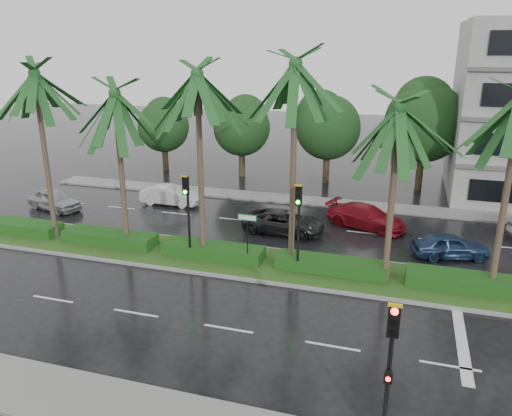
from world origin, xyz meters
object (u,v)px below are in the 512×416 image
(signal_near, at_px, (389,369))
(signal_median_left, at_px, (187,205))
(car_white, at_px, (170,195))
(car_blue, at_px, (450,246))
(car_darkgrey, at_px, (283,222))
(car_silver, at_px, (54,200))
(car_red, at_px, (366,217))
(street_sign, at_px, (247,227))

(signal_near, distance_m, signal_median_left, 13.93)
(car_white, height_order, car_blue, car_white)
(signal_median_left, relative_size, car_darkgrey, 0.93)
(car_silver, distance_m, car_red, 20.16)
(signal_median_left, relative_size, street_sign, 1.68)
(signal_near, xyz_separation_m, street_sign, (-7.00, 9.87, -0.38))
(car_silver, height_order, car_darkgrey, car_silver)
(signal_median_left, distance_m, car_red, 11.30)
(street_sign, bearing_deg, car_red, 56.14)
(street_sign, height_order, car_darkgrey, street_sign)
(car_red, bearing_deg, signal_near, -154.34)
(car_silver, xyz_separation_m, car_darkgrey, (15.50, 0.27, -0.03))
(car_darkgrey, relative_size, car_blue, 1.25)
(car_white, bearing_deg, car_darkgrey, -109.90)
(car_blue, bearing_deg, car_white, 61.37)
(car_silver, bearing_deg, signal_near, -108.73)
(signal_median_left, bearing_deg, car_red, 43.66)
(signal_near, bearing_deg, car_red, 96.59)
(signal_median_left, height_order, street_sign, signal_median_left)
(signal_near, distance_m, car_white, 23.63)
(car_silver, relative_size, car_red, 0.85)
(signal_median_left, distance_m, street_sign, 3.13)
(street_sign, xyz_separation_m, car_white, (-8.18, 8.15, -1.46))
(signal_median_left, distance_m, car_darkgrey, 6.83)
(street_sign, height_order, car_red, street_sign)
(signal_near, relative_size, car_white, 1.09)
(street_sign, relative_size, car_silver, 0.65)
(signal_median_left, bearing_deg, signal_near, -44.09)
(car_white, xyz_separation_m, car_darkgrey, (8.68, -2.95, -0.01))
(street_sign, height_order, car_blue, street_sign)
(street_sign, distance_m, car_red, 9.09)
(signal_near, relative_size, signal_median_left, 1.00)
(signal_median_left, height_order, car_darkgrey, signal_median_left)
(signal_median_left, height_order, car_red, signal_median_left)
(street_sign, bearing_deg, car_silver, 161.82)
(signal_near, xyz_separation_m, car_white, (-15.18, 18.02, -1.84))
(signal_near, height_order, car_silver, signal_near)
(car_silver, distance_m, car_white, 7.54)
(car_darkgrey, distance_m, car_red, 5.04)
(car_darkgrey, xyz_separation_m, car_blue, (9.00, -0.97, -0.01))
(car_silver, height_order, car_blue, car_silver)
(car_red, bearing_deg, car_white, 106.06)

